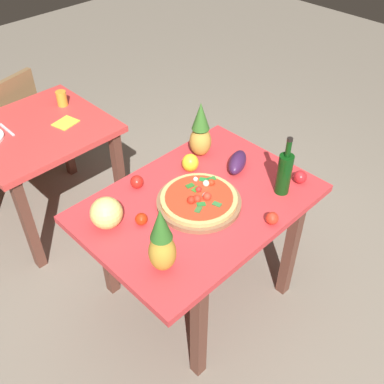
# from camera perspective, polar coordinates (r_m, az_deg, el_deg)

# --- Properties ---
(ground_plane) EXTENTS (10.00, 10.00, 0.00)m
(ground_plane) POSITION_cam_1_polar(r_m,az_deg,el_deg) (2.85, 0.73, -12.20)
(ground_plane) COLOR gray
(display_table) EXTENTS (1.19, 0.84, 0.74)m
(display_table) POSITION_cam_1_polar(r_m,az_deg,el_deg) (2.37, 0.86, -2.76)
(display_table) COLOR brown
(display_table) RESTS_ON ground_plane
(background_table) EXTENTS (0.85, 0.79, 0.74)m
(background_table) POSITION_cam_1_polar(r_m,az_deg,el_deg) (3.08, -18.75, 5.88)
(background_table) COLOR brown
(background_table) RESTS_ON ground_plane
(dining_chair) EXTENTS (0.49, 0.49, 0.85)m
(dining_chair) POSITION_cam_1_polar(r_m,az_deg,el_deg) (3.67, -22.08, 8.43)
(dining_chair) COLOR brown
(dining_chair) RESTS_ON ground_plane
(pizza_board) EXTENTS (0.43, 0.43, 0.02)m
(pizza_board) POSITION_cam_1_polar(r_m,az_deg,el_deg) (2.27, 0.89, -1.30)
(pizza_board) COLOR brown
(pizza_board) RESTS_ON display_table
(pizza) EXTENTS (0.39, 0.39, 0.06)m
(pizza) POSITION_cam_1_polar(r_m,az_deg,el_deg) (2.26, 0.93, -0.76)
(pizza) COLOR #E5B166
(pizza) RESTS_ON pizza_board
(wine_bottle) EXTENTS (0.08, 0.08, 0.33)m
(wine_bottle) POSITION_cam_1_polar(r_m,az_deg,el_deg) (2.32, 11.66, 2.42)
(wine_bottle) COLOR #0B390E
(wine_bottle) RESTS_ON display_table
(pineapple_left) EXTENTS (0.13, 0.13, 0.34)m
(pineapple_left) POSITION_cam_1_polar(r_m,az_deg,el_deg) (2.53, 1.09, 7.60)
(pineapple_left) COLOR gold
(pineapple_left) RESTS_ON display_table
(pineapple_right) EXTENTS (0.12, 0.12, 0.34)m
(pineapple_right) POSITION_cam_1_polar(r_m,az_deg,el_deg) (1.89, -3.86, -6.50)
(pineapple_right) COLOR gold
(pineapple_right) RESTS_ON display_table
(melon) EXTENTS (0.16, 0.16, 0.16)m
(melon) POSITION_cam_1_polar(r_m,az_deg,el_deg) (2.16, -10.83, -2.63)
(melon) COLOR #EDDC75
(melon) RESTS_ON display_table
(bell_pepper) EXTENTS (0.09, 0.09, 0.10)m
(bell_pepper) POSITION_cam_1_polar(r_m,az_deg,el_deg) (2.47, -0.23, 3.74)
(bell_pepper) COLOR yellow
(bell_pepper) RESTS_ON display_table
(eggplant) EXTENTS (0.22, 0.17, 0.09)m
(eggplant) POSITION_cam_1_polar(r_m,az_deg,el_deg) (2.49, 5.80, 3.78)
(eggplant) COLOR #3B1C44
(eggplant) RESTS_ON display_table
(tomato_at_corner) EXTENTS (0.06, 0.06, 0.06)m
(tomato_at_corner) POSITION_cam_1_polar(r_m,az_deg,el_deg) (2.17, -6.46, -3.45)
(tomato_at_corner) COLOR red
(tomato_at_corner) RESTS_ON display_table
(tomato_by_bottle) EXTENTS (0.07, 0.07, 0.07)m
(tomato_by_bottle) POSITION_cam_1_polar(r_m,az_deg,el_deg) (2.46, 13.59, 1.88)
(tomato_by_bottle) COLOR red
(tomato_by_bottle) RESTS_ON display_table
(tomato_near_board) EXTENTS (0.07, 0.07, 0.07)m
(tomato_near_board) POSITION_cam_1_polar(r_m,az_deg,el_deg) (2.38, -7.03, 1.30)
(tomato_near_board) COLOR red
(tomato_near_board) RESTS_ON display_table
(tomato_beside_pepper) EXTENTS (0.06, 0.06, 0.06)m
(tomato_beside_pepper) POSITION_cam_1_polar(r_m,az_deg,el_deg) (2.19, 10.16, -3.31)
(tomato_beside_pepper) COLOR red
(tomato_beside_pepper) RESTS_ON display_table
(drinking_glass_juice) EXTENTS (0.07, 0.07, 0.10)m
(drinking_glass_juice) POSITION_cam_1_polar(r_m,az_deg,el_deg) (3.19, -16.24, 11.36)
(drinking_glass_juice) COLOR orange
(drinking_glass_juice) RESTS_ON background_table
(knife_utensil) EXTENTS (0.02, 0.18, 0.01)m
(knife_utensil) POSITION_cam_1_polar(r_m,az_deg,el_deg) (3.05, -22.49, 7.34)
(knife_utensil) COLOR silver
(knife_utensil) RESTS_ON background_table
(napkin_folded) EXTENTS (0.16, 0.15, 0.01)m
(napkin_folded) POSITION_cam_1_polar(r_m,az_deg,el_deg) (3.00, -15.78, 8.46)
(napkin_folded) COLOR yellow
(napkin_folded) RESTS_ON background_table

